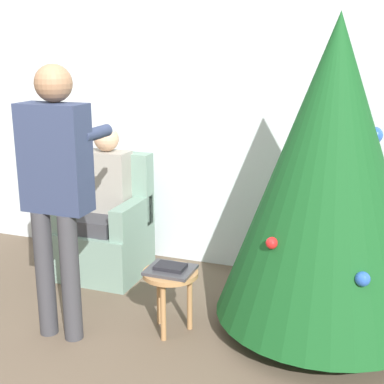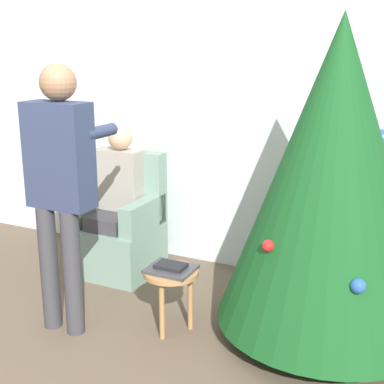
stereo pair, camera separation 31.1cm
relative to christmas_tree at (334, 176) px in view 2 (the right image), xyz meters
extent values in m
cube|color=silver|center=(-1.28, 0.85, 0.27)|extent=(8.00, 0.06, 2.70)
cylinder|color=brown|center=(0.00, 0.00, -1.02)|extent=(0.10, 0.10, 0.12)
cone|color=#144C1E|center=(0.00, 0.00, 0.00)|extent=(1.40, 1.40, 1.92)
sphere|color=#B23399|center=(-0.21, 0.24, 0.10)|extent=(0.07, 0.07, 0.07)
sphere|color=red|center=(-0.27, -0.41, -0.36)|extent=(0.07, 0.07, 0.07)
sphere|color=#2856B2|center=(0.24, 0.16, 0.22)|extent=(0.11, 0.11, 0.11)
sphere|color=#2856B2|center=(0.26, -0.47, -0.48)|extent=(0.08, 0.08, 0.08)
sphere|color=gold|center=(-0.39, 0.41, -0.57)|extent=(0.08, 0.08, 0.08)
cube|color=gray|center=(-1.79, 0.29, -0.88)|extent=(0.63, 0.61, 0.41)
cube|color=gray|center=(-1.79, 0.53, -0.38)|extent=(0.63, 0.14, 0.59)
cube|color=gray|center=(-2.05, 0.29, -0.56)|extent=(0.12, 0.55, 0.24)
cube|color=gray|center=(-1.54, 0.29, -0.56)|extent=(0.12, 0.55, 0.24)
cylinder|color=#38383D|center=(-1.89, 0.09, -0.88)|extent=(0.11, 0.11, 0.41)
cylinder|color=#38383D|center=(-1.69, 0.09, -0.88)|extent=(0.11, 0.11, 0.41)
cube|color=#38383D|center=(-1.79, 0.24, -0.62)|extent=(0.32, 0.40, 0.12)
cube|color=gray|center=(-1.79, 0.39, -0.31)|extent=(0.36, 0.20, 0.50)
sphere|color=tan|center=(-1.79, 0.39, 0.04)|extent=(0.20, 0.20, 0.20)
cylinder|color=#38383D|center=(-1.68, -0.67, -0.66)|extent=(0.12, 0.12, 0.85)
cylinder|color=#38383D|center=(-1.49, -0.67, -0.66)|extent=(0.12, 0.12, 0.85)
cube|color=#2D3856|center=(-1.59, -0.61, 0.10)|extent=(0.42, 0.20, 0.67)
sphere|color=#936B4C|center=(-1.59, -0.58, 0.55)|extent=(0.23, 0.23, 0.23)
cylinder|color=#2D3856|center=(-1.77, -0.42, 0.23)|extent=(0.08, 0.30, 0.08)
cylinder|color=#2D3856|center=(-1.41, -0.42, 0.23)|extent=(0.08, 0.30, 0.08)
cube|color=white|center=(-1.41, -0.23, 0.23)|extent=(0.04, 0.14, 0.04)
cylinder|color=#A37547|center=(-0.93, -0.37, -0.67)|extent=(0.36, 0.36, 0.03)
cylinder|color=#A37547|center=(-0.93, -0.50, -0.88)|extent=(0.04, 0.04, 0.40)
cylinder|color=#A37547|center=(-0.82, -0.30, -0.88)|extent=(0.04, 0.04, 0.40)
cylinder|color=#A37547|center=(-1.04, -0.30, -0.88)|extent=(0.04, 0.04, 0.40)
cube|color=#38383D|center=(-0.93, -0.37, -0.65)|extent=(0.30, 0.26, 0.02)
cube|color=black|center=(-0.93, -0.37, -0.62)|extent=(0.20, 0.13, 0.02)
camera|label=1|loc=(0.30, -3.34, 0.77)|focal=50.00mm
camera|label=2|loc=(0.59, -3.22, 0.77)|focal=50.00mm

